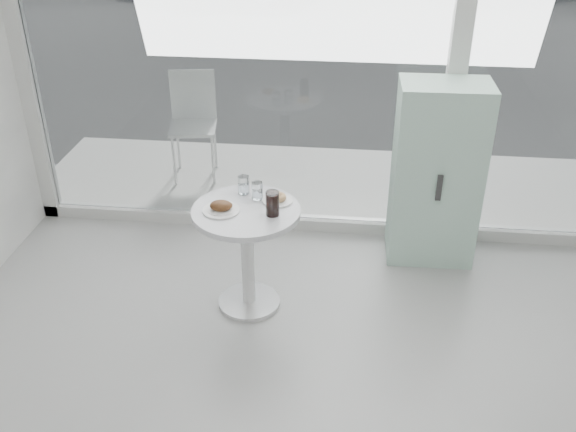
# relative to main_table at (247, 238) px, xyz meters

# --- Properties ---
(room_shell) EXTENTS (6.00, 6.00, 6.00)m
(room_shell) POSITION_rel_main_table_xyz_m (0.50, -2.46, 1.36)
(room_shell) COLOR white
(room_shell) RESTS_ON ground
(storefront) EXTENTS (5.00, 0.14, 3.00)m
(storefront) POSITION_rel_main_table_xyz_m (0.57, 1.10, 1.16)
(storefront) COLOR silver
(storefront) RESTS_ON ground
(main_table) EXTENTS (0.72, 0.72, 0.77)m
(main_table) POSITION_rel_main_table_xyz_m (0.00, 0.00, 0.00)
(main_table) COLOR silver
(main_table) RESTS_ON ground
(patio_deck) EXTENTS (5.60, 1.60, 0.05)m
(patio_deck) POSITION_rel_main_table_xyz_m (0.50, 1.90, -0.53)
(patio_deck) COLOR silver
(patio_deck) RESTS_ON ground
(mint_cabinet) EXTENTS (0.66, 0.46, 1.41)m
(mint_cabinet) POSITION_rel_main_table_xyz_m (1.31, 0.81, 0.15)
(mint_cabinet) COLOR #9ECAB6
(mint_cabinet) RESTS_ON ground
(patio_chair) EXTENTS (0.49, 0.49, 0.99)m
(patio_chair) POSITION_rel_main_table_xyz_m (-0.85, 1.98, 0.06)
(patio_chair) COLOR silver
(patio_chair) RESTS_ON patio_deck
(plate_fritter) EXTENTS (0.24, 0.24, 0.07)m
(plate_fritter) POSITION_rel_main_table_xyz_m (-0.15, -0.04, 0.25)
(plate_fritter) COLOR white
(plate_fritter) RESTS_ON main_table
(plate_donut) EXTENTS (0.20, 0.20, 0.05)m
(plate_donut) POSITION_rel_main_table_xyz_m (0.19, 0.13, 0.24)
(plate_donut) COLOR white
(plate_donut) RESTS_ON main_table
(water_tumbler_a) EXTENTS (0.08, 0.08, 0.13)m
(water_tumbler_a) POSITION_rel_main_table_xyz_m (-0.05, 0.22, 0.28)
(water_tumbler_a) COLOR white
(water_tumbler_a) RESTS_ON main_table
(water_tumbler_b) EXTENTS (0.08, 0.08, 0.12)m
(water_tumbler_b) POSITION_rel_main_table_xyz_m (0.05, 0.15, 0.27)
(water_tumbler_b) COLOR white
(water_tumbler_b) RESTS_ON main_table
(cola_glass) EXTENTS (0.09, 0.09, 0.17)m
(cola_glass) POSITION_rel_main_table_xyz_m (0.18, -0.06, 0.30)
(cola_glass) COLOR white
(cola_glass) RESTS_ON main_table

